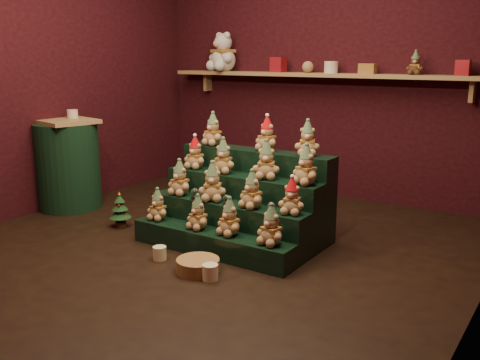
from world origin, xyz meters
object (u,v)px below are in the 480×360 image
Objects in this scene: brown_bear at (415,63)px; mug_left at (160,253)px; snow_globe_a at (195,194)px; white_bear at (223,47)px; riser_tier_front at (211,243)px; snow_globe_c at (271,208)px; mini_christmas_tree at (120,210)px; wicker_basket at (198,266)px; side_table at (68,164)px; mug_right at (210,272)px; snow_globe_b at (227,200)px.

mug_left is at bearing -122.78° from brown_bear.
white_bear reaches higher than snow_globe_a.
riser_tier_front is 13.73× the size of mug_left.
snow_globe_c is 0.90m from mug_left.
wicker_basket is (1.21, -0.43, -0.11)m from mini_christmas_tree.
wicker_basket is at bearing -50.41° from snow_globe_a.
mug_right is (2.25, -0.66, -0.39)m from side_table.
wicker_basket is (0.38, -0.03, -0.00)m from mug_left.
snow_globe_a reaches higher than riser_tier_front.
snow_globe_a is 2.42m from brown_bear.
brown_bear is at bearing 57.99° from snow_globe_a.
mug_right is 0.51× the size of brown_bear.
side_table is at bearing 172.32° from riser_tier_front.
mini_christmas_tree reaches higher than mug_left.
snow_globe_b is 2.29m from brown_bear.
snow_globe_a is 0.30× the size of wicker_basket.
snow_globe_b reaches higher than riser_tier_front.
snow_globe_b is 0.26× the size of mini_christmas_tree.
snow_globe_c is 0.09× the size of side_table.
snow_globe_a is 0.43× the size of brown_bear.
side_table is 1.85m from mug_left.
brown_bear is at bearing 42.97° from side_table.
wicker_basket is (0.41, -0.50, -0.36)m from snow_globe_a.
snow_globe_b is 2.01m from side_table.
snow_globe_a is at bearing -41.35° from white_bear.
white_bear is at bearing 96.79° from mini_christmas_tree.
snow_globe_a reaches higher than snow_globe_b.
white_bear is at bearing 123.38° from mug_right.
riser_tier_front is at bearing 112.21° from wicker_basket.
white_bear is (-1.35, 1.86, 1.19)m from snow_globe_b.
mug_right is (0.25, -0.56, -0.35)m from snow_globe_b.
mug_left is 0.19× the size of white_bear.
side_table reaches higher than riser_tier_front.
snow_globe_a is at bearing 93.29° from mug_left.
side_table is 2.74× the size of mini_christmas_tree.
riser_tier_front is 0.40m from mug_left.
snow_globe_b reaches higher than wicker_basket.
side_table is at bearing 176.46° from snow_globe_a.
side_table is (-2.40, 0.10, 0.04)m from snow_globe_c.
side_table is 2.91× the size of wicker_basket.
snow_globe_b is at bearing 58.28° from mug_left.
wicker_basket is 0.56× the size of white_bear.
mug_left is at bearing -128.46° from riser_tier_front.
brown_bear is at bearing 66.24° from riser_tier_front.
mug_right is at bearing -53.85° from riser_tier_front.
wicker_basket is 3.17m from white_bear.
riser_tier_front is at bearing -120.55° from brown_bear.
mug_left is 2.99m from white_bear.
side_table is at bearing -90.75° from white_bear.
snow_globe_c reaches higher than riser_tier_front.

